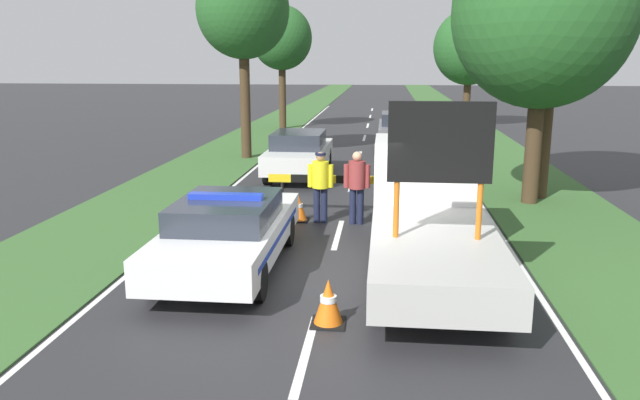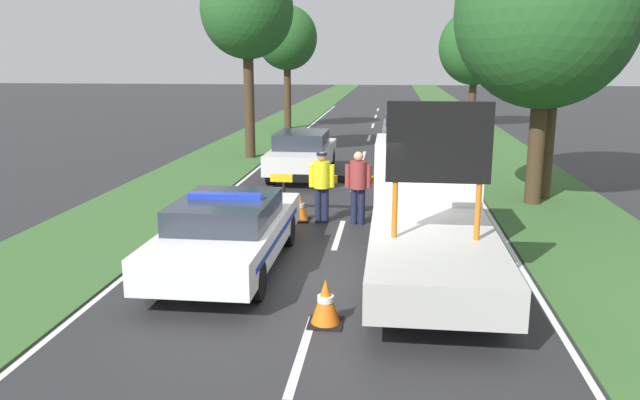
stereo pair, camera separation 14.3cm
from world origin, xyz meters
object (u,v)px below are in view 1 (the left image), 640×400
(police_officer, at_px, (320,181))
(pedestrian_civilian, at_px, (357,182))
(roadside_tree_near_right, at_px, (469,47))
(road_barrier, at_px, (336,182))
(work_truck, at_px, (429,210))
(traffic_cone_behind_barrier, at_px, (328,302))
(queued_car_suv_grey, at_px, (402,131))
(roadside_tree_near_left, at_px, (282,39))
(traffic_cone_centre_front, at_px, (298,207))
(queued_car_van_white, at_px, (299,153))
(roadside_tree_mid_right, at_px, (543,13))
(traffic_cone_near_truck, at_px, (454,210))
(traffic_cone_near_police, at_px, (421,208))
(police_car, at_px, (229,231))
(roadside_tree_far_left, at_px, (243,11))

(police_officer, bearing_deg, pedestrian_civilian, 160.11)
(police_officer, height_order, roadside_tree_near_right, roadside_tree_near_right)
(road_barrier, distance_m, pedestrian_civilian, 0.94)
(roadside_tree_near_right, bearing_deg, work_truck, -98.54)
(traffic_cone_behind_barrier, relative_size, queued_car_suv_grey, 0.15)
(work_truck, bearing_deg, roadside_tree_near_left, -70.07)
(traffic_cone_centre_front, distance_m, roadside_tree_near_left, 20.13)
(roadside_tree_near_left, bearing_deg, queued_car_van_white, -78.56)
(road_barrier, distance_m, roadside_tree_near_right, 21.90)
(roadside_tree_mid_right, bearing_deg, queued_car_suv_grey, 108.34)
(work_truck, distance_m, roadside_tree_mid_right, 7.15)
(police_officer, height_order, pedestrian_civilian, pedestrian_civilian)
(queued_car_van_white, bearing_deg, roadside_tree_mid_right, 154.19)
(traffic_cone_near_truck, bearing_deg, work_truck, -104.55)
(pedestrian_civilian, distance_m, traffic_cone_near_police, 1.85)
(work_truck, distance_m, traffic_cone_near_truck, 3.32)
(police_officer, relative_size, roadside_tree_near_right, 0.26)
(police_car, bearing_deg, work_truck, 5.62)
(work_truck, bearing_deg, roadside_tree_near_right, -94.61)
(traffic_cone_near_truck, height_order, roadside_tree_near_right, roadside_tree_near_right)
(roadside_tree_near_right, bearing_deg, roadside_tree_mid_right, -91.96)
(police_car, distance_m, queued_car_van_white, 9.08)
(roadside_tree_near_left, distance_m, roadside_tree_near_right, 10.25)
(traffic_cone_centre_front, distance_m, queued_car_van_white, 5.65)
(roadside_tree_near_left, bearing_deg, road_barrier, -76.87)
(road_barrier, distance_m, traffic_cone_near_truck, 2.88)
(police_car, relative_size, pedestrian_civilian, 2.93)
(roadside_tree_near_right, bearing_deg, traffic_cone_near_truck, -97.63)
(traffic_cone_near_police, relative_size, traffic_cone_near_truck, 0.83)
(queued_car_suv_grey, relative_size, roadside_tree_near_right, 0.70)
(roadside_tree_mid_right, bearing_deg, police_car, -138.34)
(roadside_tree_mid_right, bearing_deg, police_officer, -154.82)
(police_car, distance_m, traffic_cone_behind_barrier, 3.07)
(traffic_cone_near_police, distance_m, traffic_cone_near_truck, 0.82)
(roadside_tree_near_left, distance_m, roadside_tree_far_left, 10.20)
(traffic_cone_near_truck, relative_size, roadside_tree_near_left, 0.09)
(police_car, height_order, traffic_cone_centre_front, police_car)
(police_car, xyz_separation_m, police_officer, (1.32, 3.40, 0.29))
(traffic_cone_centre_front, bearing_deg, police_car, -102.67)
(road_barrier, distance_m, traffic_cone_near_police, 2.14)
(work_truck, xyz_separation_m, traffic_cone_near_truck, (0.81, 3.14, -0.74))
(traffic_cone_near_police, xyz_separation_m, roadside_tree_far_left, (-6.17, 8.56, 5.21))
(work_truck, height_order, police_officer, work_truck)
(queued_car_van_white, distance_m, queued_car_suv_grey, 7.16)
(police_car, bearing_deg, queued_car_van_white, 85.23)
(queued_car_van_white, bearing_deg, roadside_tree_near_right, -114.46)
(traffic_cone_near_police, bearing_deg, traffic_cone_behind_barrier, -104.62)
(roadside_tree_mid_right, relative_size, roadside_tree_far_left, 0.99)
(pedestrian_civilian, xyz_separation_m, traffic_cone_near_truck, (2.27, 0.43, -0.70))
(queued_car_suv_grey, bearing_deg, road_barrier, 80.59)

